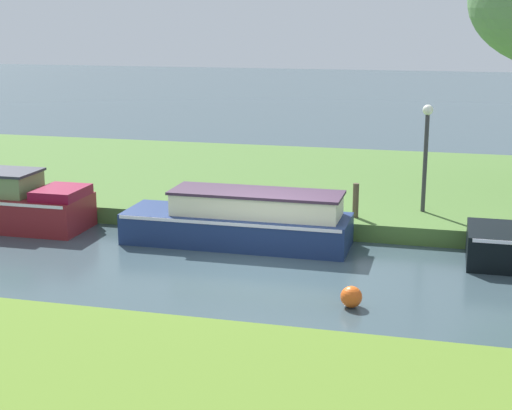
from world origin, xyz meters
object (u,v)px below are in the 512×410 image
object	(u,v)px
lamp_post	(426,144)
channel_buoy	(351,297)
navy_cruiser	(242,221)
mooring_post_near	(356,200)

from	to	relation	value
lamp_post	channel_buoy	bearing A→B (deg)	-99.72
navy_cruiser	lamp_post	size ratio (longest dim) A/B	1.97
navy_cruiser	mooring_post_near	world-z (taller)	navy_cruiser
lamp_post	channel_buoy	size ratio (longest dim) A/B	6.68
lamp_post	mooring_post_near	distance (m)	2.13
navy_cruiser	lamp_post	world-z (taller)	lamp_post
navy_cruiser	mooring_post_near	xyz separation A→B (m)	(2.30, 1.41, 0.26)
channel_buoy	lamp_post	bearing A→B (deg)	80.28
lamp_post	mooring_post_near	world-z (taller)	lamp_post
navy_cruiser	mooring_post_near	size ratio (longest dim) A/B	6.29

